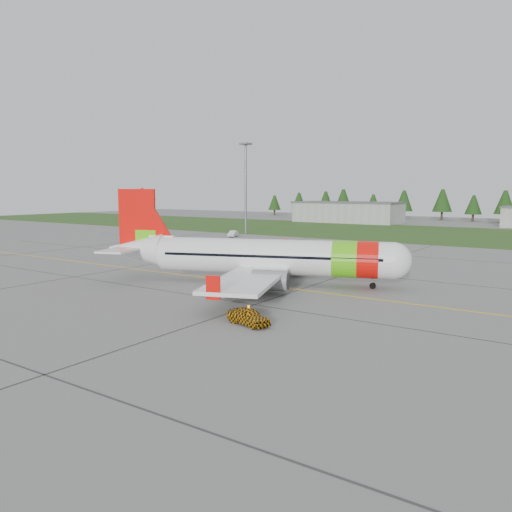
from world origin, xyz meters
The scene contains 9 objects.
ground centered at (0.00, 0.00, 0.00)m, with size 320.00×320.00×0.00m, color gray.
aircraft centered at (5.34, 8.72, 2.88)m, with size 31.68×30.11×10.00m.
follow_me_car centered at (13.29, -5.57, 1.86)m, with size 1.50×1.27×3.72m, color #F2A30D.
service_van centered at (-29.86, 50.24, 2.02)m, with size 1.41×1.33×4.04m, color silver.
grass_strip centered at (0.00, 82.00, 0.01)m, with size 320.00×50.00×0.03m, color #30561E.
taxi_guideline centered at (0.00, 8.00, 0.01)m, with size 120.00×0.25×0.02m, color gold.
hangar_west centered at (-30.00, 110.00, 3.00)m, with size 32.00×14.00×6.00m, color #A8A8A3.
floodlight_mast centered at (-32.00, 58.00, 10.00)m, with size 0.50×0.50×20.00m, color slate.
treeline centered at (0.00, 138.00, 5.00)m, with size 160.00×8.00×10.00m, color #1C3F14, non-canonical shape.
Camera 1 is at (33.81, -34.84, 9.80)m, focal length 35.00 mm.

